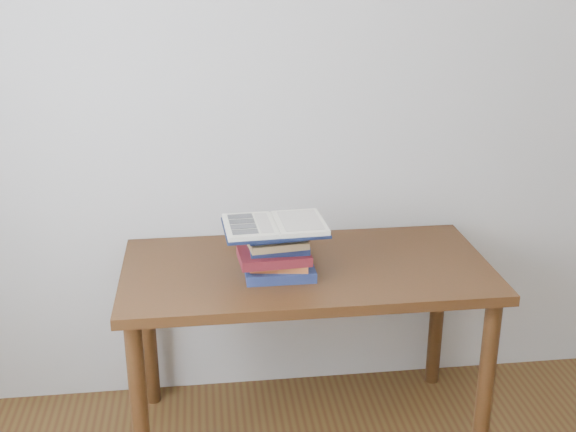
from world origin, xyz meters
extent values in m
cube|color=#B1B0A8|center=(0.00, 1.75, 1.30)|extent=(3.50, 0.04, 2.60)
cube|color=#402110|center=(-0.07, 1.38, 0.70)|extent=(1.35, 0.68, 0.04)
cylinder|color=#402110|center=(-0.68, 1.10, 0.34)|extent=(0.06, 0.06, 0.69)
cylinder|color=#402110|center=(0.55, 1.10, 0.34)|extent=(0.06, 0.06, 0.69)
cylinder|color=#402110|center=(-0.68, 1.66, 0.34)|extent=(0.06, 0.06, 0.69)
cylinder|color=#402110|center=(0.55, 1.66, 0.34)|extent=(0.06, 0.06, 0.69)
cube|color=#191D4B|center=(-0.18, 1.31, 0.74)|extent=(0.25, 0.17, 0.04)
cube|color=#BB5F2A|center=(-0.17, 1.31, 0.77)|extent=(0.22, 0.17, 0.03)
cube|color=maroon|center=(-0.20, 1.30, 0.80)|extent=(0.26, 0.18, 0.03)
cube|color=#191D4B|center=(-0.18, 1.32, 0.84)|extent=(0.21, 0.15, 0.03)
cube|color=#AE7D59|center=(-0.19, 1.30, 0.86)|extent=(0.22, 0.19, 0.03)
cube|color=#191D4B|center=(-0.19, 1.31, 0.89)|extent=(0.22, 0.17, 0.03)
cube|color=black|center=(-0.19, 1.30, 0.91)|extent=(0.36, 0.26, 0.01)
cube|color=beige|center=(-0.28, 1.29, 0.92)|extent=(0.18, 0.24, 0.02)
cube|color=beige|center=(-0.10, 1.30, 0.92)|extent=(0.18, 0.24, 0.02)
cylinder|color=beige|center=(-0.19, 1.30, 0.92)|extent=(0.02, 0.23, 0.01)
cube|color=black|center=(-0.31, 1.37, 0.93)|extent=(0.09, 0.05, 0.00)
cube|color=black|center=(-0.31, 1.32, 0.93)|extent=(0.09, 0.05, 0.00)
cube|color=black|center=(-0.30, 1.27, 0.93)|extent=(0.09, 0.05, 0.00)
cube|color=black|center=(-0.30, 1.22, 0.93)|extent=(0.09, 0.05, 0.00)
cube|color=silver|center=(-0.23, 1.30, 0.93)|extent=(0.05, 0.19, 0.00)
cube|color=silver|center=(-0.10, 1.30, 0.93)|extent=(0.14, 0.20, 0.00)
camera|label=1|loc=(-0.43, -1.02, 1.82)|focal=45.00mm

